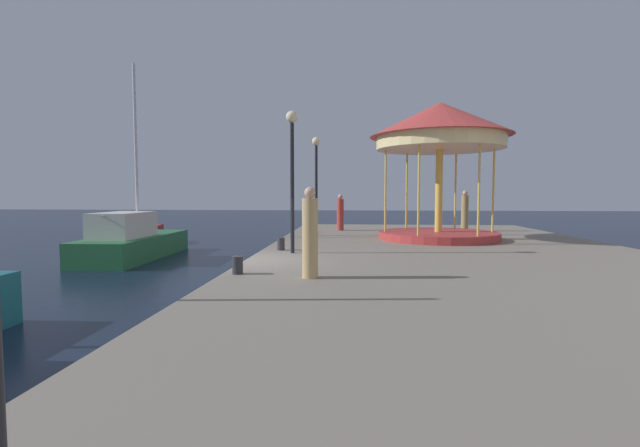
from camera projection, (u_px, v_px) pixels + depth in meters
ground_plane at (246, 288)px, 12.16m from camera, size 120.00×120.00×0.00m
quay_dock at (473, 277)px, 11.66m from camera, size 12.21×28.95×0.80m
sailboat_green at (132, 241)px, 17.71m from camera, size 2.32×6.21×7.87m
motorboat_red at (134, 232)px, 23.70m from camera, size 3.21×5.15×1.54m
carousel at (440, 138)px, 17.34m from camera, size 5.50×5.50×5.39m
lamp_post_mid_promenade at (292, 156)px, 13.27m from camera, size 0.36×0.36×4.29m
lamp_post_far_end at (316, 168)px, 19.01m from camera, size 0.36×0.36×4.25m
bollard_north at (281, 244)px, 14.14m from camera, size 0.24×0.24×0.40m
bollard_center at (305, 228)px, 20.92m from camera, size 0.24×0.24×0.40m
bollard_south at (238, 265)px, 9.90m from camera, size 0.24×0.24×0.40m
person_far_corner at (340, 213)px, 21.91m from camera, size 0.34×0.34×1.80m
person_near_carousel at (465, 212)px, 21.51m from camera, size 0.34×0.34×1.98m
person_by_the_water at (310, 235)px, 9.40m from camera, size 0.34×0.34×1.95m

